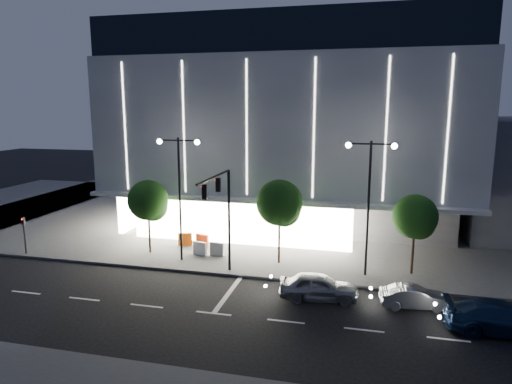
{
  "coord_description": "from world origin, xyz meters",
  "views": [
    {
      "loc": [
        9.72,
        -23.52,
        11.14
      ],
      "look_at": [
        2.06,
        8.06,
        5.0
      ],
      "focal_mm": 32.0,
      "sensor_mm": 36.0,
      "label": 1
    }
  ],
  "objects_px": {
    "ped_signal_far": "(24,231)",
    "tree_left": "(149,202)",
    "barrier_a": "(202,240)",
    "street_lamp_east": "(369,189)",
    "street_lamp_west": "(179,181)",
    "car_third": "(502,318)",
    "car_second": "(415,297)",
    "car_lead": "(319,287)",
    "traffic_mast": "(222,204)",
    "barrier_c": "(185,239)",
    "tree_right": "(415,219)",
    "barrier_d": "(217,249)",
    "tree_mid": "(280,205)",
    "barrier_b": "(200,248)"
  },
  "relations": [
    {
      "from": "barrier_a",
      "to": "barrier_b",
      "type": "bearing_deg",
      "value": -57.56
    },
    {
      "from": "car_second",
      "to": "barrier_a",
      "type": "relative_size",
      "value": 3.43
    },
    {
      "from": "tree_left",
      "to": "car_lead",
      "type": "xyz_separation_m",
      "value": [
        13.34,
        -5.31,
        -3.25
      ]
    },
    {
      "from": "ped_signal_far",
      "to": "barrier_a",
      "type": "height_order",
      "value": "ped_signal_far"
    },
    {
      "from": "traffic_mast",
      "to": "car_third",
      "type": "relative_size",
      "value": 1.3
    },
    {
      "from": "car_lead",
      "to": "barrier_b",
      "type": "relative_size",
      "value": 4.18
    },
    {
      "from": "ped_signal_far",
      "to": "barrier_b",
      "type": "bearing_deg",
      "value": 12.5
    },
    {
      "from": "tree_left",
      "to": "tree_right",
      "type": "height_order",
      "value": "tree_left"
    },
    {
      "from": "car_third",
      "to": "barrier_a",
      "type": "xyz_separation_m",
      "value": [
        -19.26,
        9.44,
        -0.14
      ]
    },
    {
      "from": "ped_signal_far",
      "to": "car_third",
      "type": "distance_m",
      "value": 31.99
    },
    {
      "from": "tree_right",
      "to": "barrier_a",
      "type": "relative_size",
      "value": 5.01
    },
    {
      "from": "street_lamp_east",
      "to": "barrier_b",
      "type": "distance_m",
      "value": 13.28
    },
    {
      "from": "ped_signal_far",
      "to": "tree_right",
      "type": "relative_size",
      "value": 0.54
    },
    {
      "from": "street_lamp_east",
      "to": "car_lead",
      "type": "relative_size",
      "value": 1.96
    },
    {
      "from": "traffic_mast",
      "to": "barrier_d",
      "type": "relative_size",
      "value": 6.43
    },
    {
      "from": "tree_left",
      "to": "barrier_a",
      "type": "distance_m",
      "value": 5.27
    },
    {
      "from": "barrier_c",
      "to": "traffic_mast",
      "type": "bearing_deg",
      "value": -69.0
    },
    {
      "from": "tree_left",
      "to": "barrier_a",
      "type": "bearing_deg",
      "value": 34.13
    },
    {
      "from": "tree_left",
      "to": "barrier_d",
      "type": "xyz_separation_m",
      "value": [
        5.2,
        0.45,
        -3.38
      ]
    },
    {
      "from": "car_second",
      "to": "tree_mid",
      "type": "bearing_deg",
      "value": 51.73
    },
    {
      "from": "ped_signal_far",
      "to": "tree_left",
      "type": "height_order",
      "value": "tree_left"
    },
    {
      "from": "street_lamp_west",
      "to": "ped_signal_far",
      "type": "relative_size",
      "value": 3.0
    },
    {
      "from": "car_second",
      "to": "barrier_b",
      "type": "height_order",
      "value": "car_second"
    },
    {
      "from": "street_lamp_east",
      "to": "car_second",
      "type": "xyz_separation_m",
      "value": [
        2.71,
        -4.14,
        -5.33
      ]
    },
    {
      "from": "street_lamp_east",
      "to": "barrier_d",
      "type": "bearing_deg",
      "value": 172.24
    },
    {
      "from": "barrier_a",
      "to": "ped_signal_far",
      "type": "bearing_deg",
      "value": -141.96
    },
    {
      "from": "barrier_d",
      "to": "tree_mid",
      "type": "bearing_deg",
      "value": 0.29
    },
    {
      "from": "barrier_b",
      "to": "car_second",
      "type": "bearing_deg",
      "value": -5.58
    },
    {
      "from": "car_third",
      "to": "barrier_c",
      "type": "bearing_deg",
      "value": 63.14
    },
    {
      "from": "barrier_d",
      "to": "street_lamp_west",
      "type": "bearing_deg",
      "value": -140.92
    },
    {
      "from": "tree_right",
      "to": "car_lead",
      "type": "relative_size",
      "value": 1.2
    },
    {
      "from": "street_lamp_east",
      "to": "tree_left",
      "type": "relative_size",
      "value": 1.57
    },
    {
      "from": "barrier_a",
      "to": "traffic_mast",
      "type": "bearing_deg",
      "value": -41.75
    },
    {
      "from": "traffic_mast",
      "to": "barrier_d",
      "type": "height_order",
      "value": "traffic_mast"
    },
    {
      "from": "tree_right",
      "to": "car_third",
      "type": "height_order",
      "value": "tree_right"
    },
    {
      "from": "tree_left",
      "to": "barrier_a",
      "type": "height_order",
      "value": "tree_left"
    },
    {
      "from": "barrier_c",
      "to": "barrier_d",
      "type": "height_order",
      "value": "same"
    },
    {
      "from": "ped_signal_far",
      "to": "car_second",
      "type": "height_order",
      "value": "ped_signal_far"
    },
    {
      "from": "tree_right",
      "to": "car_lead",
      "type": "height_order",
      "value": "tree_right"
    },
    {
      "from": "car_third",
      "to": "barrier_a",
      "type": "height_order",
      "value": "car_third"
    },
    {
      "from": "barrier_a",
      "to": "street_lamp_east",
      "type": "bearing_deg",
      "value": 2.29
    },
    {
      "from": "car_third",
      "to": "tree_left",
      "type": "bearing_deg",
      "value": 70.1
    },
    {
      "from": "street_lamp_west",
      "to": "barrier_d",
      "type": "distance_m",
      "value": 5.94
    },
    {
      "from": "street_lamp_west",
      "to": "car_second",
      "type": "xyz_separation_m",
      "value": [
        15.71,
        -4.14,
        -5.33
      ]
    },
    {
      "from": "ped_signal_far",
      "to": "barrier_a",
      "type": "distance_m",
      "value": 13.32
    },
    {
      "from": "tree_mid",
      "to": "barrier_a",
      "type": "relative_size",
      "value": 5.59
    },
    {
      "from": "tree_mid",
      "to": "car_lead",
      "type": "distance_m",
      "value": 7.21
    },
    {
      "from": "street_lamp_west",
      "to": "street_lamp_east",
      "type": "height_order",
      "value": "same"
    },
    {
      "from": "street_lamp_east",
      "to": "barrier_b",
      "type": "relative_size",
      "value": 8.18
    },
    {
      "from": "street_lamp_west",
      "to": "car_third",
      "type": "distance_m",
      "value": 21.21
    }
  ]
}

